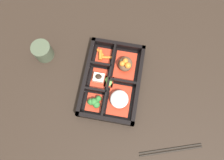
{
  "coord_description": "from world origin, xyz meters",
  "views": [
    {
      "loc": [
        0.23,
        0.04,
        0.81
      ],
      "look_at": [
        0.0,
        0.0,
        0.03
      ],
      "focal_mm": 35.0,
      "sensor_mm": 36.0,
      "label": 1
    }
  ],
  "objects": [
    {
      "name": "ground_plane",
      "position": [
        0.0,
        0.0,
        0.0
      ],
      "size": [
        3.0,
        3.0,
        0.0
      ],
      "primitive_type": "plane",
      "color": "black"
    },
    {
      "name": "bowl_tofu",
      "position": [
        -0.0,
        -0.05,
        0.02
      ],
      "size": [
        0.08,
        0.06,
        0.03
      ],
      "color": "#B22D19",
      "rests_on": "bento_base"
    },
    {
      "name": "bowl_carrots",
      "position": [
        -0.09,
        -0.05,
        0.02
      ],
      "size": [
        0.07,
        0.07,
        0.02
      ],
      "color": "#B22D19",
      "rests_on": "bento_base"
    },
    {
      "name": "bowl_rice",
      "position": [
        0.07,
        0.04,
        0.03
      ],
      "size": [
        0.12,
        0.08,
        0.04
      ],
      "color": "#B22D19",
      "rests_on": "bento_base"
    },
    {
      "name": "bowl_pickles",
      "position": [
        0.01,
        -0.01,
        0.01
      ],
      "size": [
        0.04,
        0.03,
        0.01
      ],
      "color": "#B22D19",
      "rests_on": "bento_base"
    },
    {
      "name": "bowl_greens",
      "position": [
        0.09,
        -0.05,
        0.02
      ],
      "size": [
        0.07,
        0.06,
        0.03
      ],
      "color": "#B22D19",
      "rests_on": "bento_base"
    },
    {
      "name": "bento_rim",
      "position": [
        -0.0,
        -0.0,
        0.02
      ],
      "size": [
        0.31,
        0.21,
        0.04
      ],
      "color": "black",
      "rests_on": "ground_plane"
    },
    {
      "name": "bento_base",
      "position": [
        0.0,
        0.0,
        0.01
      ],
      "size": [
        0.31,
        0.21,
        0.01
      ],
      "color": "black",
      "rests_on": "ground_plane"
    },
    {
      "name": "tea_cup",
      "position": [
        -0.07,
        -0.28,
        0.04
      ],
      "size": [
        0.07,
        0.07,
        0.07
      ],
      "color": "#424C38",
      "rests_on": "ground_plane"
    },
    {
      "name": "bowl_stew",
      "position": [
        -0.07,
        0.04,
        0.03
      ],
      "size": [
        0.12,
        0.08,
        0.06
      ],
      "color": "#B22D19",
      "rests_on": "bento_base"
    },
    {
      "name": "chopsticks",
      "position": [
        0.21,
        0.25,
        0.0
      ],
      "size": [
        0.09,
        0.22,
        0.01
      ],
      "color": "black",
      "rests_on": "ground_plane"
    }
  ]
}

